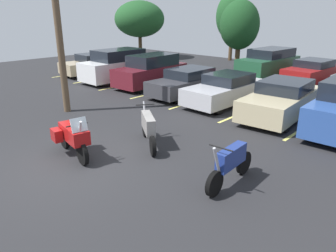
# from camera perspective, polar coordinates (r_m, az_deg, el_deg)

# --- Properties ---
(ground) EXTENTS (44.00, 44.00, 0.10)m
(ground) POSITION_cam_1_polar(r_m,az_deg,el_deg) (9.64, -16.77, -6.67)
(ground) COLOR #262628
(motorcycle_touring) EXTENTS (2.14, 0.99, 1.38)m
(motorcycle_touring) POSITION_cam_1_polar(r_m,az_deg,el_deg) (9.79, -16.67, -1.78)
(motorcycle_touring) COLOR black
(motorcycle_touring) RESTS_ON ground
(motorcycle_second) EXTENTS (1.94, 1.37, 1.25)m
(motorcycle_second) POSITION_cam_1_polar(r_m,az_deg,el_deg) (10.24, -3.54, -0.24)
(motorcycle_second) COLOR black
(motorcycle_second) RESTS_ON ground
(motorcycle_third) EXTENTS (0.62, 2.09, 1.27)m
(motorcycle_third) POSITION_cam_1_polar(r_m,az_deg,el_deg) (8.07, 11.10, -6.57)
(motorcycle_third) COLOR black
(motorcycle_third) RESTS_ON ground
(parking_stripes) EXTENTS (21.51, 5.00, 0.01)m
(parking_stripes) POSITION_cam_1_polar(r_m,az_deg,el_deg) (16.08, 6.30, 4.84)
(parking_stripes) COLOR #EAE066
(parking_stripes) RESTS_ON ground
(car_tan) EXTENTS (2.18, 4.42, 1.42)m
(car_tan) POSITION_cam_1_polar(r_m,az_deg,el_deg) (22.95, -13.17, 10.69)
(car_tan) COLOR tan
(car_tan) RESTS_ON ground
(car_white) EXTENTS (1.98, 4.61, 1.94)m
(car_white) POSITION_cam_1_polar(r_m,az_deg,el_deg) (20.39, -8.99, 10.62)
(car_white) COLOR white
(car_white) RESTS_ON ground
(car_maroon) EXTENTS (2.05, 4.66, 1.81)m
(car_maroon) POSITION_cam_1_polar(r_m,az_deg,el_deg) (18.76, -3.03, 9.82)
(car_maroon) COLOR maroon
(car_maroon) RESTS_ON ground
(car_charcoal) EXTENTS (1.79, 4.63, 1.38)m
(car_charcoal) POSITION_cam_1_polar(r_m,az_deg,el_deg) (16.70, 3.65, 7.86)
(car_charcoal) COLOR #38383D
(car_charcoal) RESTS_ON ground
(car_silver) EXTENTS (1.87, 4.62, 1.41)m
(car_silver) POSITION_cam_1_polar(r_m,az_deg,el_deg) (15.25, 10.36, 6.47)
(car_silver) COLOR #B7B7BC
(car_silver) RESTS_ON ground
(car_champagne) EXTENTS (2.23, 4.85, 1.50)m
(car_champagne) POSITION_cam_1_polar(r_m,az_deg,el_deg) (13.84, 19.70, 4.43)
(car_champagne) COLOR #C1B289
(car_champagne) RESTS_ON ground
(car_far_green) EXTENTS (2.22, 4.89, 1.91)m
(car_far_green) POSITION_cam_1_polar(r_m,az_deg,el_deg) (21.97, 17.58, 10.60)
(car_far_green) COLOR #235638
(car_far_green) RESTS_ON ground
(car_far_red) EXTENTS (2.20, 4.54, 1.43)m
(car_far_red) POSITION_cam_1_polar(r_m,az_deg,el_deg) (21.33, 24.41, 8.84)
(car_far_red) COLOR maroon
(car_far_red) RESTS_ON ground
(utility_pole) EXTENTS (1.27, 1.44, 7.11)m
(utility_pole) POSITION_cam_1_polar(r_m,az_deg,el_deg) (14.10, -19.13, 17.01)
(utility_pole) COLOR brown
(utility_pole) RESTS_ON ground
(tree_left) EXTENTS (2.72, 2.72, 4.94)m
(tree_left) POSITION_cam_1_polar(r_m,az_deg,el_deg) (23.60, 12.68, 17.20)
(tree_left) COLOR #4C3823
(tree_left) RESTS_ON ground
(tree_center_left) EXTENTS (4.54, 4.54, 5.11)m
(tree_center_left) POSITION_cam_1_polar(r_m,az_deg,el_deg) (30.80, -5.11, 18.51)
(tree_center_left) COLOR #4C3823
(tree_center_left) RESTS_ON ground
(tree_center_right) EXTENTS (2.85, 2.85, 5.78)m
(tree_center_right) POSITION_cam_1_polar(r_m,az_deg,el_deg) (29.62, 11.49, 18.66)
(tree_center_right) COLOR #4C3823
(tree_center_right) RESTS_ON ground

